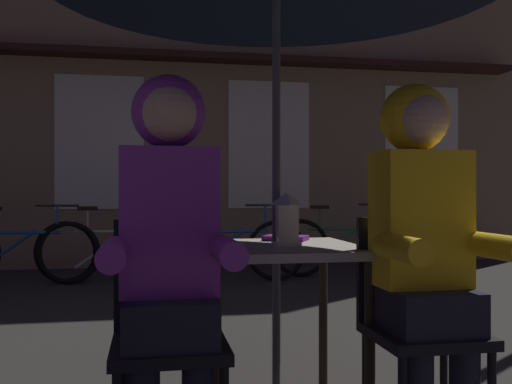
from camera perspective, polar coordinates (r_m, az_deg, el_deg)
cafe_table at (r=2.56m, az=2.02°, el=-7.52°), size 0.72×0.72×0.74m
lantern at (r=2.51m, az=3.01°, el=-2.55°), size 0.11×0.11×0.23m
chair_left at (r=2.16m, az=-8.60°, el=-12.95°), size 0.40×0.40×0.87m
chair_right at (r=2.39m, az=15.57°, el=-11.66°), size 0.40×0.40×0.87m
person_left_hooded at (r=2.05m, az=-8.55°, el=-3.55°), size 0.45×0.56×1.40m
person_right_hooded at (r=2.30m, az=16.20°, el=-3.17°), size 0.45×0.56×1.40m
shopfront_building at (r=8.16m, az=-7.01°, el=15.10°), size 10.00×0.93×6.20m
bicycle_second at (r=6.53m, az=-22.38°, el=-5.46°), size 1.68×0.24×0.84m
bicycle_third at (r=6.38m, az=-13.79°, el=-5.58°), size 1.68×0.13×0.84m
bicycle_fourth at (r=6.22m, az=-2.62°, el=-5.72°), size 1.68×0.08×0.84m
bicycle_fifth at (r=6.72m, az=8.68°, el=-5.30°), size 1.68×0.17×0.84m
book at (r=2.77m, az=2.95°, el=-4.56°), size 0.24×0.22×0.02m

